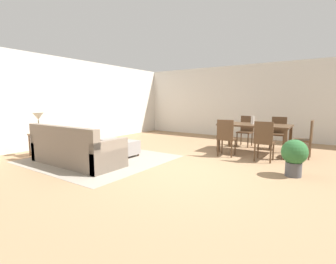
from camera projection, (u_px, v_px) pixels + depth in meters
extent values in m
plane|color=#9E7A56|center=(181.00, 169.00, 4.90)|extent=(10.80, 10.80, 0.00)
cube|color=silver|center=(252.00, 102.00, 8.83)|extent=(9.00, 0.12, 2.70)
cube|color=silver|center=(68.00, 102.00, 7.64)|extent=(0.12, 11.00, 2.70)
cube|color=gray|center=(100.00, 159.00, 5.73)|extent=(3.00, 2.80, 0.01)
cube|color=gray|center=(77.00, 154.00, 5.29)|extent=(2.22, 0.87, 0.42)
cube|color=gray|center=(61.00, 137.00, 4.94)|extent=(2.22, 0.16, 0.44)
cube|color=gray|center=(51.00, 145.00, 5.86)|extent=(0.14, 0.87, 0.62)
cube|color=gray|center=(110.00, 156.00, 4.70)|extent=(0.14, 0.87, 0.62)
cube|color=silver|center=(56.00, 134.00, 5.53)|extent=(0.39, 0.14, 0.38)
cube|color=gray|center=(66.00, 137.00, 5.28)|extent=(0.35, 0.13, 0.36)
cube|color=silver|center=(80.00, 137.00, 5.05)|extent=(0.41, 0.14, 0.40)
cube|color=gray|center=(92.00, 140.00, 4.79)|extent=(0.36, 0.11, 0.36)
cube|color=gray|center=(119.00, 146.00, 6.11)|extent=(1.04, 0.50, 0.33)
cylinder|color=#513823|center=(112.00, 150.00, 6.57)|extent=(0.05, 0.05, 0.06)
cylinder|color=#513823|center=(138.00, 155.00, 6.04)|extent=(0.05, 0.05, 0.06)
cylinder|color=#513823|center=(100.00, 153.00, 6.24)|extent=(0.05, 0.05, 0.06)
cylinder|color=#513823|center=(127.00, 158.00, 5.71)|extent=(0.05, 0.05, 0.06)
cube|color=brown|center=(39.00, 134.00, 5.98)|extent=(0.40, 0.40, 0.03)
cylinder|color=brown|center=(43.00, 144.00, 6.25)|extent=(0.04, 0.04, 0.54)
cylinder|color=brown|center=(50.00, 145.00, 6.06)|extent=(0.04, 0.04, 0.54)
cylinder|color=brown|center=(30.00, 146.00, 5.97)|extent=(0.04, 0.04, 0.54)
cylinder|color=brown|center=(37.00, 147.00, 5.78)|extent=(0.04, 0.04, 0.54)
cylinder|color=brown|center=(39.00, 133.00, 5.97)|extent=(0.16, 0.16, 0.02)
cylinder|color=brown|center=(39.00, 126.00, 5.95)|extent=(0.02, 0.02, 0.32)
cone|color=beige|center=(38.00, 116.00, 5.92)|extent=(0.26, 0.26, 0.18)
cube|color=#513823|center=(255.00, 125.00, 6.37)|extent=(1.76, 0.99, 0.04)
cube|color=#513823|center=(230.00, 135.00, 7.23)|extent=(0.07, 0.07, 0.72)
cube|color=#513823|center=(290.00, 140.00, 6.32)|extent=(0.07, 0.07, 0.72)
cube|color=#513823|center=(219.00, 139.00, 6.52)|extent=(0.07, 0.07, 0.72)
cube|color=#513823|center=(285.00, 145.00, 5.60)|extent=(0.07, 0.07, 0.72)
cube|color=#513823|center=(227.00, 139.00, 6.02)|extent=(0.43, 0.43, 0.04)
cube|color=#513823|center=(225.00, 129.00, 5.84)|extent=(0.40, 0.07, 0.47)
cylinder|color=#513823|center=(222.00, 146.00, 6.28)|extent=(0.04, 0.04, 0.41)
cylinder|color=#513823|center=(235.00, 147.00, 6.12)|extent=(0.04, 0.04, 0.41)
cylinder|color=#513823|center=(218.00, 148.00, 5.99)|extent=(0.04, 0.04, 0.41)
cylinder|color=#513823|center=(232.00, 149.00, 5.82)|extent=(0.04, 0.04, 0.41)
cube|color=#513823|center=(265.00, 142.00, 5.50)|extent=(0.41, 0.41, 0.04)
cube|color=#513823|center=(263.00, 132.00, 5.31)|extent=(0.40, 0.05, 0.47)
cylinder|color=#513823|center=(258.00, 150.00, 5.76)|extent=(0.04, 0.04, 0.41)
cylinder|color=#513823|center=(273.00, 152.00, 5.58)|extent=(0.04, 0.04, 0.41)
cylinder|color=#513823|center=(255.00, 153.00, 5.47)|extent=(0.04, 0.04, 0.41)
cylinder|color=#513823|center=(271.00, 154.00, 5.29)|extent=(0.04, 0.04, 0.41)
cube|color=#513823|center=(245.00, 132.00, 7.30)|extent=(0.43, 0.43, 0.04)
cube|color=#513823|center=(247.00, 123.00, 7.41)|extent=(0.40, 0.07, 0.47)
cylinder|color=#513823|center=(248.00, 141.00, 7.10)|extent=(0.04, 0.04, 0.41)
cylinder|color=#513823|center=(237.00, 140.00, 7.30)|extent=(0.04, 0.04, 0.41)
cylinder|color=#513823|center=(252.00, 139.00, 7.36)|extent=(0.04, 0.04, 0.41)
cylinder|color=#513823|center=(241.00, 138.00, 7.57)|extent=(0.04, 0.04, 0.41)
cube|color=#513823|center=(278.00, 134.00, 6.82)|extent=(0.42, 0.42, 0.04)
cube|color=#513823|center=(279.00, 125.00, 6.94)|extent=(0.40, 0.06, 0.47)
cylinder|color=#513823|center=(283.00, 144.00, 6.62)|extent=(0.04, 0.04, 0.41)
cylinder|color=#513823|center=(270.00, 143.00, 6.79)|extent=(0.04, 0.04, 0.41)
cylinder|color=#513823|center=(285.00, 142.00, 6.90)|extent=(0.04, 0.04, 0.41)
cylinder|color=#513823|center=(272.00, 141.00, 7.08)|extent=(0.04, 0.04, 0.41)
cube|color=#513823|center=(302.00, 140.00, 5.81)|extent=(0.40, 0.40, 0.04)
cube|color=#513823|center=(312.00, 130.00, 5.67)|extent=(0.04, 0.40, 0.47)
cylinder|color=#513823|center=(293.00, 150.00, 5.79)|extent=(0.04, 0.04, 0.41)
cylinder|color=#513823|center=(295.00, 148.00, 6.07)|extent=(0.04, 0.04, 0.41)
cylinder|color=#513823|center=(309.00, 151.00, 5.60)|extent=(0.04, 0.04, 0.41)
cylinder|color=#513823|center=(310.00, 149.00, 5.88)|extent=(0.04, 0.04, 0.41)
cylinder|color=silver|center=(253.00, 120.00, 6.37)|extent=(0.09, 0.09, 0.22)
cube|color=#333338|center=(119.00, 140.00, 6.00)|extent=(0.29, 0.25, 0.03)
cylinder|color=#4C4C51|center=(293.00, 169.00, 4.40)|extent=(0.28, 0.28, 0.26)
sphere|color=#2D6633|center=(295.00, 152.00, 4.36)|extent=(0.45, 0.45, 0.45)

